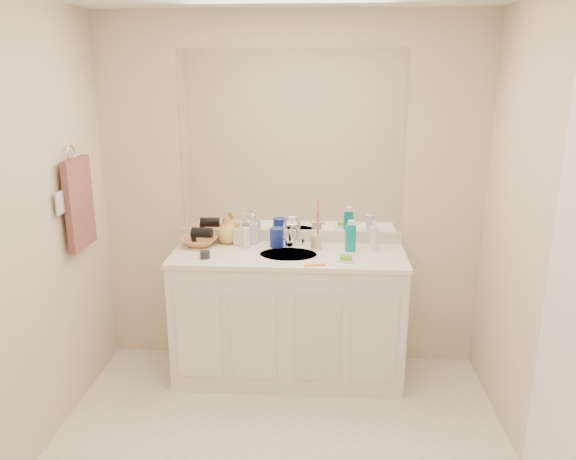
% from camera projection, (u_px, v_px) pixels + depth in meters
% --- Properties ---
extents(wall_back, '(2.60, 0.02, 2.40)m').
position_uv_depth(wall_back, '(291.00, 196.00, 3.82)').
color(wall_back, beige).
rests_on(wall_back, floor).
extents(wall_front, '(2.60, 0.02, 2.40)m').
position_uv_depth(wall_front, '(226.00, 432.00, 1.33)').
color(wall_front, beige).
rests_on(wall_front, floor).
extents(wall_left, '(0.02, 2.60, 2.40)m').
position_uv_depth(wall_left, '(1.00, 251.00, 2.65)').
color(wall_left, beige).
rests_on(wall_left, floor).
extents(wall_right, '(0.02, 2.60, 2.40)m').
position_uv_depth(wall_right, '(565.00, 263.00, 2.49)').
color(wall_right, beige).
rests_on(wall_right, floor).
extents(vanity_cabinet, '(1.50, 0.55, 0.85)m').
position_uv_depth(vanity_cabinet, '(288.00, 317.00, 3.77)').
color(vanity_cabinet, white).
rests_on(vanity_cabinet, floor).
extents(countertop, '(1.52, 0.57, 0.03)m').
position_uv_depth(countertop, '(288.00, 255.00, 3.65)').
color(countertop, white).
rests_on(countertop, vanity_cabinet).
extents(backsplash, '(1.52, 0.03, 0.08)m').
position_uv_depth(backsplash, '(291.00, 236.00, 3.88)').
color(backsplash, silver).
rests_on(backsplash, countertop).
extents(sink_basin, '(0.37, 0.37, 0.02)m').
position_uv_depth(sink_basin, '(288.00, 256.00, 3.63)').
color(sink_basin, beige).
rests_on(sink_basin, countertop).
extents(faucet, '(0.02, 0.02, 0.11)m').
position_uv_depth(faucet, '(290.00, 238.00, 3.78)').
color(faucet, silver).
rests_on(faucet, countertop).
extents(mirror, '(1.48, 0.01, 1.20)m').
position_uv_depth(mirror, '(291.00, 143.00, 3.72)').
color(mirror, white).
rests_on(mirror, wall_back).
extents(blue_mug, '(0.10, 0.10, 0.13)m').
position_uv_depth(blue_mug, '(277.00, 238.00, 3.76)').
color(blue_mug, navy).
rests_on(blue_mug, countertop).
extents(tan_cup, '(0.08, 0.08, 0.10)m').
position_uv_depth(tan_cup, '(316.00, 242.00, 3.72)').
color(tan_cup, '#C0B287').
rests_on(tan_cup, countertop).
extents(toothbrush, '(0.02, 0.04, 0.21)m').
position_uv_depth(toothbrush, '(318.00, 227.00, 3.69)').
color(toothbrush, '#EE3E92').
rests_on(toothbrush, tan_cup).
extents(mouthwash_bottle, '(0.09, 0.09, 0.17)m').
position_uv_depth(mouthwash_bottle, '(351.00, 238.00, 3.67)').
color(mouthwash_bottle, '#0C7E93').
rests_on(mouthwash_bottle, countertop).
extents(clear_pump_bottle, '(0.07, 0.07, 0.16)m').
position_uv_depth(clear_pump_bottle, '(374.00, 238.00, 3.70)').
color(clear_pump_bottle, white).
rests_on(clear_pump_bottle, countertop).
extents(soap_dish, '(0.13, 0.11, 0.01)m').
position_uv_depth(soap_dish, '(346.00, 260.00, 3.48)').
color(soap_dish, white).
rests_on(soap_dish, countertop).
extents(green_soap, '(0.07, 0.05, 0.03)m').
position_uv_depth(green_soap, '(346.00, 258.00, 3.48)').
color(green_soap, '#72B82D').
rests_on(green_soap, soap_dish).
extents(orange_comb, '(0.13, 0.06, 0.01)m').
position_uv_depth(orange_comb, '(315.00, 265.00, 3.41)').
color(orange_comb, orange).
rests_on(orange_comb, countertop).
extents(dark_jar, '(0.08, 0.08, 0.05)m').
position_uv_depth(dark_jar, '(205.00, 255.00, 3.54)').
color(dark_jar, black).
rests_on(dark_jar, countertop).
extents(extra_white_bottle, '(0.06, 0.06, 0.14)m').
position_uv_depth(extra_white_bottle, '(246.00, 238.00, 3.72)').
color(extra_white_bottle, white).
rests_on(extra_white_bottle, countertop).
extents(soap_bottle_white, '(0.08, 0.08, 0.20)m').
position_uv_depth(soap_bottle_white, '(253.00, 230.00, 3.82)').
color(soap_bottle_white, silver).
rests_on(soap_bottle_white, countertop).
extents(soap_bottle_cream, '(0.10, 0.10, 0.17)m').
position_uv_depth(soap_bottle_cream, '(241.00, 233.00, 3.80)').
color(soap_bottle_cream, beige).
rests_on(soap_bottle_cream, countertop).
extents(soap_bottle_yellow, '(0.19, 0.19, 0.19)m').
position_uv_depth(soap_bottle_yellow, '(228.00, 230.00, 3.83)').
color(soap_bottle_yellow, '#DAA455').
rests_on(soap_bottle_yellow, countertop).
extents(wicker_basket, '(0.25, 0.25, 0.06)m').
position_uv_depth(wicker_basket, '(200.00, 241.00, 3.80)').
color(wicker_basket, '#B77749').
rests_on(wicker_basket, countertop).
extents(hair_dryer, '(0.14, 0.08, 0.07)m').
position_uv_depth(hair_dryer, '(202.00, 233.00, 3.78)').
color(hair_dryer, black).
rests_on(hair_dryer, wicker_basket).
extents(towel_ring, '(0.01, 0.11, 0.11)m').
position_uv_depth(towel_ring, '(71.00, 154.00, 3.30)').
color(towel_ring, silver).
rests_on(towel_ring, wall_left).
extents(hand_towel, '(0.04, 0.32, 0.55)m').
position_uv_depth(hand_towel, '(79.00, 204.00, 3.38)').
color(hand_towel, brown).
rests_on(hand_towel, towel_ring).
extents(switch_plate, '(0.01, 0.08, 0.13)m').
position_uv_depth(switch_plate, '(60.00, 203.00, 3.18)').
color(switch_plate, silver).
rests_on(switch_plate, wall_left).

